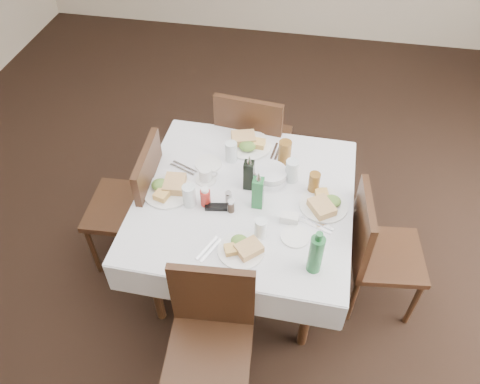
{
  "coord_description": "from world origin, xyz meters",
  "views": [
    {
      "loc": [
        0.43,
        -1.93,
        2.77
      ],
      "look_at": [
        0.08,
        -0.05,
        0.8
      ],
      "focal_mm": 35.0,
      "sensor_mm": 36.0,
      "label": 1
    }
  ],
  "objects_px": {
    "water_n": "(231,152)",
    "water_e": "(292,171)",
    "chair_east": "(375,247)",
    "chair_west": "(137,200)",
    "dining_table": "(245,205)",
    "chair_south": "(211,331)",
    "oil_cruet_dark": "(249,174)",
    "water_s": "(261,228)",
    "coffee_mug": "(206,175)",
    "green_bottle": "(316,254)",
    "chair_north": "(252,140)",
    "bread_basket": "(271,175)",
    "water_w": "(189,196)",
    "ketchup_bottle": "(205,197)",
    "oil_cruet_green": "(258,192)"
  },
  "relations": [
    {
      "from": "dining_table",
      "to": "water_n",
      "type": "bearing_deg",
      "value": 115.07
    },
    {
      "from": "water_w",
      "to": "ketchup_bottle",
      "type": "distance_m",
      "value": 0.09
    },
    {
      "from": "chair_north",
      "to": "oil_cruet_dark",
      "type": "relative_size",
      "value": 4.01
    },
    {
      "from": "chair_west",
      "to": "water_w",
      "type": "bearing_deg",
      "value": -19.59
    },
    {
      "from": "chair_south",
      "to": "chair_west",
      "type": "bearing_deg",
      "value": 130.49
    },
    {
      "from": "coffee_mug",
      "to": "green_bottle",
      "type": "bearing_deg",
      "value": -37.5
    },
    {
      "from": "green_bottle",
      "to": "water_s",
      "type": "bearing_deg",
      "value": 151.4
    },
    {
      "from": "green_bottle",
      "to": "water_n",
      "type": "bearing_deg",
      "value": 127.92
    },
    {
      "from": "water_n",
      "to": "chair_north",
      "type": "bearing_deg",
      "value": 81.8
    },
    {
      "from": "chair_south",
      "to": "bread_basket",
      "type": "distance_m",
      "value": 0.99
    },
    {
      "from": "chair_east",
      "to": "green_bottle",
      "type": "relative_size",
      "value": 3.22
    },
    {
      "from": "chair_west",
      "to": "coffee_mug",
      "type": "bearing_deg",
      "value": 7.98
    },
    {
      "from": "water_e",
      "to": "coffee_mug",
      "type": "xyz_separation_m",
      "value": [
        -0.51,
        -0.1,
        -0.03
      ]
    },
    {
      "from": "chair_south",
      "to": "dining_table",
      "type": "bearing_deg",
      "value": 86.96
    },
    {
      "from": "chair_west",
      "to": "dining_table",
      "type": "bearing_deg",
      "value": -2.04
    },
    {
      "from": "water_e",
      "to": "water_w",
      "type": "height_order",
      "value": "water_e"
    },
    {
      "from": "dining_table",
      "to": "water_s",
      "type": "bearing_deg",
      "value": -63.64
    },
    {
      "from": "water_e",
      "to": "coffee_mug",
      "type": "relative_size",
      "value": 1.07
    },
    {
      "from": "water_s",
      "to": "bread_basket",
      "type": "height_order",
      "value": "water_s"
    },
    {
      "from": "chair_west",
      "to": "water_s",
      "type": "bearing_deg",
      "value": -19.69
    },
    {
      "from": "water_n",
      "to": "coffee_mug",
      "type": "bearing_deg",
      "value": -118.75
    },
    {
      "from": "bread_basket",
      "to": "green_bottle",
      "type": "bearing_deg",
      "value": -63.49
    },
    {
      "from": "dining_table",
      "to": "water_e",
      "type": "height_order",
      "value": "water_e"
    },
    {
      "from": "chair_east",
      "to": "oil_cruet_dark",
      "type": "height_order",
      "value": "oil_cruet_dark"
    },
    {
      "from": "chair_west",
      "to": "water_s",
      "type": "distance_m",
      "value": 0.94
    },
    {
      "from": "chair_east",
      "to": "ketchup_bottle",
      "type": "xyz_separation_m",
      "value": [
        -1.02,
        -0.06,
        0.3
      ]
    },
    {
      "from": "chair_south",
      "to": "oil_cruet_dark",
      "type": "relative_size",
      "value": 3.68
    },
    {
      "from": "chair_north",
      "to": "green_bottle",
      "type": "xyz_separation_m",
      "value": [
        0.52,
        -1.19,
        0.31
      ]
    },
    {
      "from": "oil_cruet_green",
      "to": "chair_north",
      "type": "bearing_deg",
      "value": 101.52
    },
    {
      "from": "chair_north",
      "to": "bread_basket",
      "type": "relative_size",
      "value": 4.63
    },
    {
      "from": "green_bottle",
      "to": "coffee_mug",
      "type": "bearing_deg",
      "value": 142.5
    },
    {
      "from": "water_n",
      "to": "water_e",
      "type": "distance_m",
      "value": 0.41
    },
    {
      "from": "chair_east",
      "to": "chair_west",
      "type": "relative_size",
      "value": 0.93
    },
    {
      "from": "chair_north",
      "to": "water_e",
      "type": "xyz_separation_m",
      "value": [
        0.33,
        -0.55,
        0.26
      ]
    },
    {
      "from": "dining_table",
      "to": "chair_south",
      "type": "relative_size",
      "value": 1.4
    },
    {
      "from": "chair_north",
      "to": "water_e",
      "type": "relative_size",
      "value": 6.75
    },
    {
      "from": "water_e",
      "to": "bread_basket",
      "type": "xyz_separation_m",
      "value": [
        -0.12,
        -0.02,
        -0.04
      ]
    },
    {
      "from": "chair_west",
      "to": "water_e",
      "type": "xyz_separation_m",
      "value": [
        0.97,
        0.16,
        0.27
      ]
    },
    {
      "from": "chair_east",
      "to": "water_s",
      "type": "relative_size",
      "value": 7.32
    },
    {
      "from": "oil_cruet_dark",
      "to": "coffee_mug",
      "type": "relative_size",
      "value": 1.81
    },
    {
      "from": "chair_south",
      "to": "water_n",
      "type": "xyz_separation_m",
      "value": [
        -0.1,
        1.06,
        0.3
      ]
    },
    {
      "from": "green_bottle",
      "to": "oil_cruet_dark",
      "type": "bearing_deg",
      "value": 129.27
    },
    {
      "from": "chair_north",
      "to": "coffee_mug",
      "type": "bearing_deg",
      "value": -105.36
    },
    {
      "from": "chair_north",
      "to": "ketchup_bottle",
      "type": "distance_m",
      "value": 0.89
    },
    {
      "from": "water_s",
      "to": "oil_cruet_dark",
      "type": "xyz_separation_m",
      "value": [
        -0.13,
        0.36,
        0.05
      ]
    },
    {
      "from": "water_e",
      "to": "water_w",
      "type": "distance_m",
      "value": 0.64
    },
    {
      "from": "dining_table",
      "to": "water_w",
      "type": "relative_size",
      "value": 9.21
    },
    {
      "from": "ketchup_bottle",
      "to": "oil_cruet_green",
      "type": "bearing_deg",
      "value": 9.16
    },
    {
      "from": "chair_west",
      "to": "oil_cruet_green",
      "type": "distance_m",
      "value": 0.86
    },
    {
      "from": "chair_west",
      "to": "chair_south",
      "type": "bearing_deg",
      "value": -49.51
    }
  ]
}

